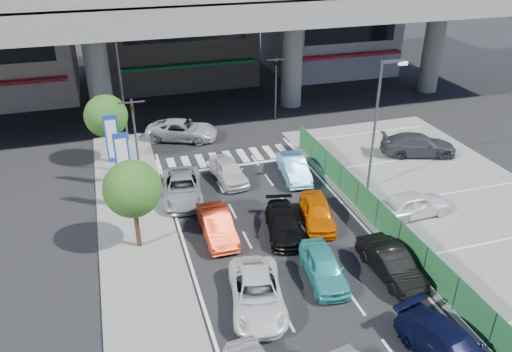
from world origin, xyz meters
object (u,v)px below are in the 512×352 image
object	(u,v)px
tree_far	(106,116)
parked_sedan_dgrey	(418,145)
tree_near	(132,189)
sedan_white_front_mid	(228,171)
traffic_cone	(363,197)
hatch_black_mid_right	(391,263)
signboard_near	(123,161)
taxi_teal_mid	(324,267)
sedan_black_mid	(284,224)
street_lamp_right	(379,116)
street_lamp_left	(123,79)
crossing_wagon_silver	(182,130)
taxi_orange_left	(217,225)
kei_truck_front_right	(294,168)
parked_sedan_white	(414,204)
sedan_white_mid_left	(257,293)
signboard_far	(113,141)
traffic_light_left	(133,119)
traffic_light_right	(276,73)
wagon_silver_front_left	(182,188)
taxi_orange_right	(317,212)
minivan_navy_back	(453,349)

from	to	relation	value
tree_far	parked_sedan_dgrey	bearing A→B (deg)	-13.87
tree_near	sedan_white_front_mid	distance (m)	8.78
traffic_cone	hatch_black_mid_right	bearing A→B (deg)	-106.70
signboard_near	taxi_teal_mid	distance (m)	12.35
hatch_black_mid_right	sedan_black_mid	distance (m)	5.92
street_lamp_right	parked_sedan_dgrey	bearing A→B (deg)	31.61
street_lamp_left	crossing_wagon_silver	world-z (taller)	street_lamp_left
taxi_orange_left	kei_truck_front_right	distance (m)	8.04
taxi_orange_left	kei_truck_front_right	world-z (taller)	kei_truck_front_right
parked_sedan_white	taxi_teal_mid	bearing A→B (deg)	113.84
sedan_white_mid_left	hatch_black_mid_right	bearing A→B (deg)	12.12
signboard_far	sedan_white_mid_left	xyz separation A→B (m)	(5.03, -12.83, -2.40)
parked_sedan_white	traffic_light_left	bearing A→B (deg)	53.02
taxi_teal_mid	sedan_black_mid	size ratio (longest dim) A/B	0.93
traffic_light_right	signboard_near	world-z (taller)	traffic_light_right
signboard_far	parked_sedan_white	world-z (taller)	signboard_far
tree_far	sedan_black_mid	size ratio (longest dim) A/B	1.13
signboard_near	sedan_white_mid_left	size ratio (longest dim) A/B	0.98
parked_sedan_dgrey	traffic_cone	world-z (taller)	parked_sedan_dgrey
tree_far	signboard_near	bearing A→B (deg)	-84.73
kei_truck_front_right	traffic_cone	xyz separation A→B (m)	(2.62, -4.31, -0.25)
taxi_orange_left	crossing_wagon_silver	distance (m)	13.39
wagon_silver_front_left	sedan_white_mid_left	bearing A→B (deg)	-73.93
taxi_orange_right	crossing_wagon_silver	xyz separation A→B (m)	(-5.02, 13.74, 0.05)
parked_sedan_white	parked_sedan_dgrey	size ratio (longest dim) A/B	0.83
traffic_light_right	parked_sedan_white	size ratio (longest dim) A/B	1.22
parked_sedan_dgrey	signboard_far	bearing A→B (deg)	103.61
traffic_light_left	tree_far	world-z (taller)	traffic_light_left
signboard_near	sedan_white_front_mid	size ratio (longest dim) A/B	1.16
hatch_black_mid_right	taxi_orange_right	xyz separation A→B (m)	(-1.48, 5.13, -0.01)
signboard_near	tree_near	xyz separation A→B (m)	(0.20, -3.99, 0.32)
street_lamp_left	sedan_white_front_mid	world-z (taller)	street_lamp_left
street_lamp_left	sedan_white_mid_left	bearing A→B (deg)	-79.29
sedan_white_front_mid	minivan_navy_back	bearing A→B (deg)	-81.31
tree_far	sedan_white_mid_left	distance (m)	17.37
traffic_cone	tree_far	bearing A→B (deg)	143.90
street_lamp_left	tree_near	distance (m)	14.08
street_lamp_left	minivan_navy_back	world-z (taller)	street_lamp_left
signboard_near	minivan_navy_back	size ratio (longest dim) A/B	0.99
minivan_navy_back	traffic_light_left	bearing A→B (deg)	103.59
tree_far	taxi_teal_mid	bearing A→B (deg)	-60.79
street_lamp_right	traffic_cone	distance (m)	4.76
sedan_white_mid_left	taxi_orange_right	bearing A→B (deg)	57.01
street_lamp_right	tree_near	distance (m)	14.38
street_lamp_left	tree_near	xyz separation A→B (m)	(-0.67, -14.00, -1.38)
taxi_teal_mid	sedan_white_mid_left	bearing A→B (deg)	-160.33
traffic_cone	sedan_white_front_mid	bearing A→B (deg)	142.64
traffic_light_left	street_lamp_right	distance (m)	14.68
signboard_near	minivan_navy_back	world-z (taller)	signboard_near
sedan_white_front_mid	traffic_cone	distance (m)	8.47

